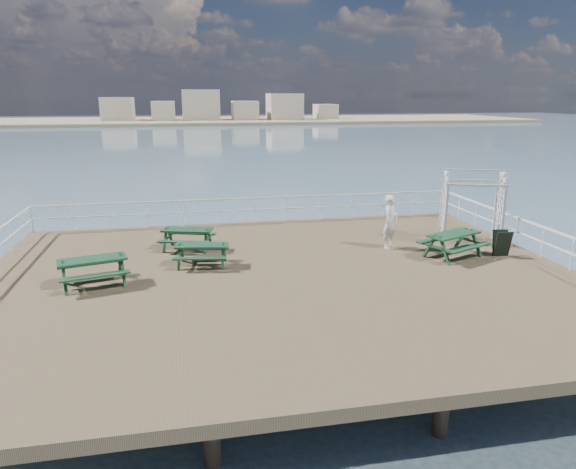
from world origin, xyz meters
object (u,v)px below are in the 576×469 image
(picnic_table_a, at_px, (202,250))
(picnic_table_d, at_px, (93,266))
(picnic_table_c, at_px, (453,240))
(trellis_arbor, at_px, (472,210))
(person, at_px, (390,222))
(picnic_table_b, at_px, (187,235))

(picnic_table_a, height_order, picnic_table_d, picnic_table_d)
(picnic_table_c, bearing_deg, trellis_arbor, 23.16)
(picnic_table_a, height_order, person, person)
(picnic_table_b, distance_m, person, 7.21)
(picnic_table_c, relative_size, picnic_table_d, 1.10)
(picnic_table_a, height_order, picnic_table_b, picnic_table_b)
(picnic_table_d, bearing_deg, picnic_table_a, 6.15)
(picnic_table_b, distance_m, picnic_table_d, 4.08)
(picnic_table_a, relative_size, picnic_table_c, 0.77)
(picnic_table_b, bearing_deg, picnic_table_c, 0.84)
(person, bearing_deg, trellis_arbor, -35.32)
(picnic_table_c, bearing_deg, picnic_table_a, 152.00)
(picnic_table_a, relative_size, trellis_arbor, 0.68)
(picnic_table_b, xyz_separation_m, picnic_table_c, (8.79, -2.62, 0.06))
(picnic_table_a, distance_m, picnic_table_c, 8.38)
(picnic_table_a, bearing_deg, person, 15.61)
(picnic_table_b, relative_size, picnic_table_c, 0.87)
(picnic_table_b, xyz_separation_m, picnic_table_d, (-2.69, -3.07, 0.04))
(picnic_table_b, xyz_separation_m, trellis_arbor, (10.36, -0.97, 0.66))
(picnic_table_b, relative_size, trellis_arbor, 0.77)
(picnic_table_c, distance_m, picnic_table_d, 11.48)
(picnic_table_d, bearing_deg, person, -3.41)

